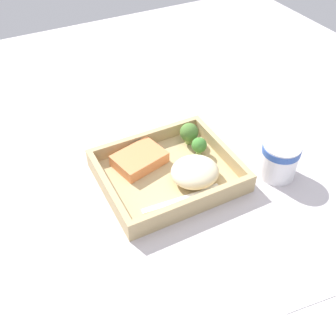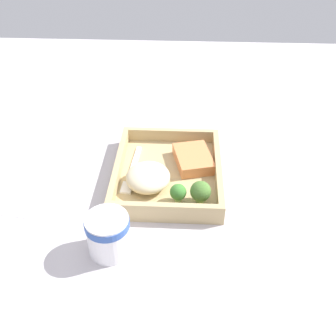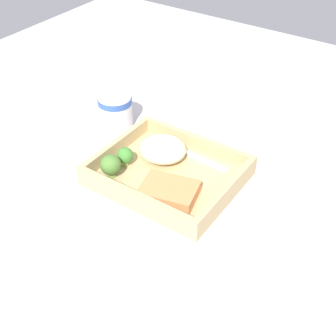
# 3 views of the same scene
# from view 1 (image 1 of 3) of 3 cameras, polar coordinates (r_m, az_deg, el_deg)

# --- Properties ---
(ground_plane) EXTENTS (1.60, 1.60, 0.02)m
(ground_plane) POSITION_cam_1_polar(r_m,az_deg,el_deg) (0.80, 0.00, -1.94)
(ground_plane) COLOR #BAB3B7
(takeout_tray) EXTENTS (0.26, 0.22, 0.01)m
(takeout_tray) POSITION_cam_1_polar(r_m,az_deg,el_deg) (0.79, 0.00, -1.12)
(takeout_tray) COLOR tan
(takeout_tray) RESTS_ON ground_plane
(tray_rim) EXTENTS (0.26, 0.22, 0.03)m
(tray_rim) POSITION_cam_1_polar(r_m,az_deg,el_deg) (0.77, 0.00, -0.02)
(tray_rim) COLOR tan
(tray_rim) RESTS_ON takeout_tray
(salmon_fillet) EXTENTS (0.11, 0.09, 0.02)m
(salmon_fillet) POSITION_cam_1_polar(r_m,az_deg,el_deg) (0.80, -4.17, 1.30)
(salmon_fillet) COLOR #E3834C
(salmon_fillet) RESTS_ON takeout_tray
(mashed_potatoes) EXTENTS (0.09, 0.09, 0.04)m
(mashed_potatoes) POSITION_cam_1_polar(r_m,az_deg,el_deg) (0.76, 3.92, -0.55)
(mashed_potatoes) COLOR beige
(mashed_potatoes) RESTS_ON takeout_tray
(broccoli_floret_1) EXTENTS (0.04, 0.04, 0.05)m
(broccoli_floret_1) POSITION_cam_1_polar(r_m,az_deg,el_deg) (0.84, 3.08, 5.14)
(broccoli_floret_1) COLOR #7DA050
(broccoli_floret_1) RESTS_ON takeout_tray
(broccoli_floret_2) EXTENTS (0.03, 0.03, 0.04)m
(broccoli_floret_2) POSITION_cam_1_polar(r_m,az_deg,el_deg) (0.81, 4.54, 3.28)
(broccoli_floret_2) COLOR #89AA62
(broccoli_floret_2) RESTS_ON takeout_tray
(fork) EXTENTS (0.16, 0.03, 0.00)m
(fork) POSITION_cam_1_polar(r_m,az_deg,el_deg) (0.73, 2.81, -4.34)
(fork) COLOR white
(fork) RESTS_ON takeout_tray
(paper_cup) EXTENTS (0.07, 0.07, 0.08)m
(paper_cup) POSITION_cam_1_polar(r_m,az_deg,el_deg) (0.80, 15.88, 1.39)
(paper_cup) COLOR white
(paper_cup) RESTS_ON ground_plane
(receipt_slip) EXTENTS (0.12, 0.15, 0.00)m
(receipt_slip) POSITION_cam_1_polar(r_m,az_deg,el_deg) (0.69, 17.14, -13.31)
(receipt_slip) COLOR white
(receipt_slip) RESTS_ON ground_plane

